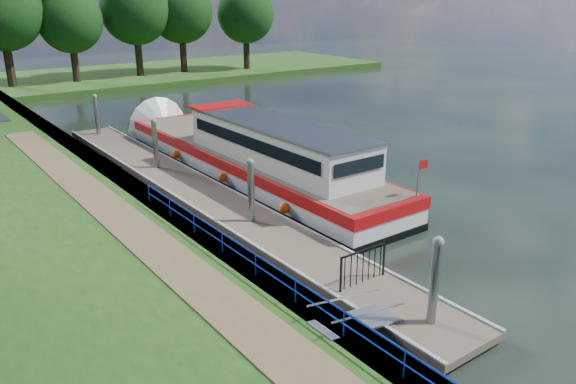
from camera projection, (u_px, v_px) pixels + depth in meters
ground at (415, 326)px, 15.82m from camera, size 160.00×160.00×0.00m
bank_edge at (128, 190)px, 25.66m from camera, size 1.10×90.00×0.78m
far_bank at (129, 76)px, 61.91m from camera, size 60.00×18.00×0.60m
footpath at (151, 243)px, 19.17m from camera, size 1.60×40.00×0.05m
blue_fence at (274, 272)px, 16.12m from camera, size 0.04×18.04×0.72m
pontoon at (198, 195)px, 25.63m from camera, size 2.50×30.00×0.56m
mooring_piles at (197, 172)px, 25.26m from camera, size 0.30×27.30×3.55m
gangway at (356, 321)px, 14.96m from camera, size 2.58×1.00×0.92m
gate_panel at (363, 261)px, 17.11m from camera, size 1.85×0.05×1.15m
barge at (244, 155)px, 28.65m from camera, size 4.36×21.15×4.78m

